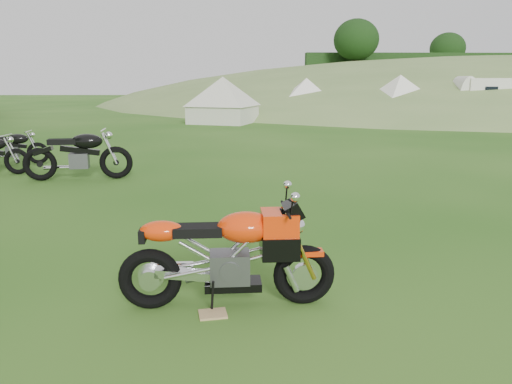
{
  "coord_description": "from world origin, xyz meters",
  "views": [
    {
      "loc": [
        0.02,
        -5.66,
        2.09
      ],
      "look_at": [
        0.23,
        0.4,
        0.7
      ],
      "focal_mm": 35.0,
      "sensor_mm": 36.0,
      "label": 1
    }
  ],
  "objects_px": {
    "tent_left": "(223,98)",
    "caravan": "(501,99)",
    "plywood_board": "(213,314)",
    "vintage_moto_d": "(12,147)",
    "tent_right": "(399,96)",
    "sport_motorcycle": "(228,248)",
    "tent_mid": "(306,96)",
    "vintage_moto_b": "(78,153)"
  },
  "relations": [
    {
      "from": "tent_left",
      "to": "tent_mid",
      "type": "xyz_separation_m",
      "value": [
        4.44,
        3.65,
        -0.02
      ]
    },
    {
      "from": "vintage_moto_d",
      "to": "tent_right",
      "type": "distance_m",
      "value": 18.84
    },
    {
      "from": "plywood_board",
      "to": "tent_mid",
      "type": "distance_m",
      "value": 23.88
    },
    {
      "from": "sport_motorcycle",
      "to": "tent_right",
      "type": "relative_size",
      "value": 0.69
    },
    {
      "from": "tent_mid",
      "to": "caravan",
      "type": "distance_m",
      "value": 9.76
    },
    {
      "from": "sport_motorcycle",
      "to": "vintage_moto_d",
      "type": "bearing_deg",
      "value": 122.09
    },
    {
      "from": "tent_left",
      "to": "caravan",
      "type": "relative_size",
      "value": 0.59
    },
    {
      "from": "tent_right",
      "to": "caravan",
      "type": "bearing_deg",
      "value": -23.39
    },
    {
      "from": "tent_mid",
      "to": "tent_left",
      "type": "bearing_deg",
      "value": -140.51
    },
    {
      "from": "plywood_board",
      "to": "tent_mid",
      "type": "bearing_deg",
      "value": 80.47
    },
    {
      "from": "tent_right",
      "to": "tent_mid",
      "type": "bearing_deg",
      "value": 135.9
    },
    {
      "from": "tent_mid",
      "to": "vintage_moto_d",
      "type": "bearing_deg",
      "value": -121.17
    },
    {
      "from": "plywood_board",
      "to": "vintage_moto_b",
      "type": "xyz_separation_m",
      "value": [
        -3.11,
        6.25,
        0.55
      ]
    },
    {
      "from": "caravan",
      "to": "sport_motorcycle",
      "type": "bearing_deg",
      "value": -117.22
    },
    {
      "from": "tent_right",
      "to": "vintage_moto_b",
      "type": "bearing_deg",
      "value": -143.31
    },
    {
      "from": "tent_left",
      "to": "caravan",
      "type": "bearing_deg",
      "value": 22.7
    },
    {
      "from": "plywood_board",
      "to": "caravan",
      "type": "xyz_separation_m",
      "value": [
        13.22,
        20.49,
        1.06
      ]
    },
    {
      "from": "plywood_board",
      "to": "caravan",
      "type": "relative_size",
      "value": 0.05
    },
    {
      "from": "vintage_moto_d",
      "to": "tent_left",
      "type": "height_order",
      "value": "tent_left"
    },
    {
      "from": "vintage_moto_d",
      "to": "tent_left",
      "type": "bearing_deg",
      "value": 62.29
    },
    {
      "from": "sport_motorcycle",
      "to": "plywood_board",
      "type": "xyz_separation_m",
      "value": [
        -0.14,
        -0.2,
        -0.56
      ]
    },
    {
      "from": "tent_mid",
      "to": "plywood_board",
      "type": "bearing_deg",
      "value": -99.44
    },
    {
      "from": "vintage_moto_b",
      "to": "tent_right",
      "type": "xyz_separation_m",
      "value": [
        11.46,
        14.9,
        0.63
      ]
    },
    {
      "from": "plywood_board",
      "to": "tent_right",
      "type": "relative_size",
      "value": 0.09
    },
    {
      "from": "plywood_board",
      "to": "vintage_moto_b",
      "type": "distance_m",
      "value": 7.01
    },
    {
      "from": "vintage_moto_b",
      "to": "vintage_moto_d",
      "type": "relative_size",
      "value": 1.27
    },
    {
      "from": "caravan",
      "to": "vintage_moto_b",
      "type": "bearing_deg",
      "value": -133.33
    },
    {
      "from": "plywood_board",
      "to": "tent_mid",
      "type": "height_order",
      "value": "tent_mid"
    },
    {
      "from": "sport_motorcycle",
      "to": "plywood_board",
      "type": "bearing_deg",
      "value": -126.87
    },
    {
      "from": "vintage_moto_b",
      "to": "vintage_moto_d",
      "type": "distance_m",
      "value": 2.98
    },
    {
      "from": "sport_motorcycle",
      "to": "tent_mid",
      "type": "xyz_separation_m",
      "value": [
        3.81,
        23.33,
        0.58
      ]
    },
    {
      "from": "sport_motorcycle",
      "to": "plywood_board",
      "type": "height_order",
      "value": "sport_motorcycle"
    },
    {
      "from": "tent_right",
      "to": "plywood_board",
      "type": "bearing_deg",
      "value": -127.28
    },
    {
      "from": "plywood_board",
      "to": "caravan",
      "type": "distance_m",
      "value": 24.41
    },
    {
      "from": "sport_motorcycle",
      "to": "caravan",
      "type": "height_order",
      "value": "caravan"
    },
    {
      "from": "sport_motorcycle",
      "to": "tent_mid",
      "type": "height_order",
      "value": "tent_mid"
    },
    {
      "from": "plywood_board",
      "to": "vintage_moto_b",
      "type": "bearing_deg",
      "value": 116.46
    },
    {
      "from": "plywood_board",
      "to": "tent_right",
      "type": "xyz_separation_m",
      "value": [
        8.35,
        21.15,
        1.19
      ]
    },
    {
      "from": "vintage_moto_b",
      "to": "sport_motorcycle",
      "type": "bearing_deg",
      "value": -68.36
    },
    {
      "from": "tent_left",
      "to": "tent_right",
      "type": "bearing_deg",
      "value": 28.31
    },
    {
      "from": "vintage_moto_b",
      "to": "tent_right",
      "type": "bearing_deg",
      "value": 45.87
    },
    {
      "from": "vintage_moto_b",
      "to": "tent_mid",
      "type": "xyz_separation_m",
      "value": [
        7.06,
        17.27,
        0.58
      ]
    }
  ]
}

